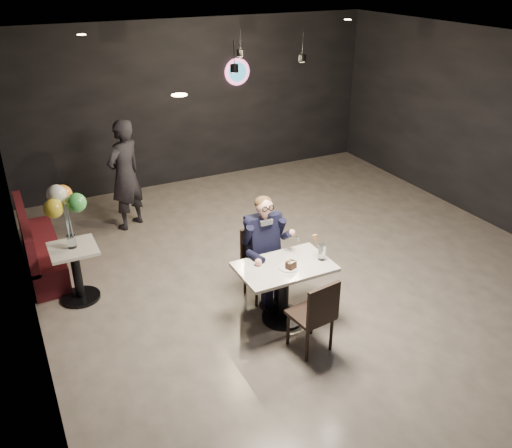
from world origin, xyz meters
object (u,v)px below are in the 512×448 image
sundae_glass (322,252)px  booth_bench (41,240)px  seated_man (263,247)px  side_table (77,275)px  chair_near (310,313)px  balloon_vase (72,241)px  passerby (125,175)px  chair_far (263,265)px  main_table (284,293)px

sundae_glass → booth_bench: 3.91m
seated_man → side_table: (-2.12, 0.99, -0.37)m
sundae_glass → booth_bench: sundae_glass is taller
chair_near → side_table: size_ratio=1.30×
sundae_glass → side_table: size_ratio=0.27×
chair_near → balloon_vase: 3.03m
passerby → sundae_glass: bearing=80.9°
chair_far → seated_man: 0.26m
main_table → seated_man: bearing=90.0°
booth_bench → chair_near: bearing=-52.4°
main_table → passerby: 3.51m
main_table → side_table: size_ratio=1.56×
chair_near → balloon_vase: chair_near is taller
chair_near → side_table: bearing=127.4°
sundae_glass → booth_bench: size_ratio=0.11×
side_table → passerby: passerby is taller
main_table → balloon_vase: size_ratio=6.69×
chair_far → sundae_glass: sundae_glass is taller
booth_bench → passerby: passerby is taller
sundae_glass → booth_bench: bearing=137.7°
seated_man → side_table: 2.37m
sundae_glass → booth_bench: (-2.87, 2.62, -0.40)m
chair_far → passerby: size_ratio=0.52×
balloon_vase → passerby: 2.11m
booth_bench → passerby: bearing=29.0°
seated_man → passerby: bearing=109.7°
balloon_vase → side_table: bearing=0.0°
chair_far → balloon_vase: (-2.12, 0.99, 0.37)m
main_table → side_table: bearing=143.9°
seated_man → side_table: bearing=154.9°
chair_far → chair_near: size_ratio=1.00×
chair_far → main_table: bearing=-90.0°
main_table → booth_bench: booth_bench is taller
sundae_glass → seated_man: bearing=126.3°
booth_bench → balloon_vase: bearing=-73.3°
sundae_glass → side_table: sundae_glass is taller
chair_near → side_table: chair_near is taller
main_table → passerby: passerby is taller
seated_man → side_table: seated_man is taller
side_table → main_table: bearing=-36.1°
chair_near → booth_bench: chair_near is taller
main_table → chair_far: bearing=90.0°
main_table → chair_far: 0.56m
seated_man → booth_bench: size_ratio=0.82×
balloon_vase → sundae_glass: bearing=-32.1°
chair_far → seated_man: seated_man is taller
chair_near → passerby: 4.07m
chair_near → sundae_glass: size_ratio=4.77×
chair_near → seated_man: bearing=82.7°
main_table → seated_man: 0.65m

